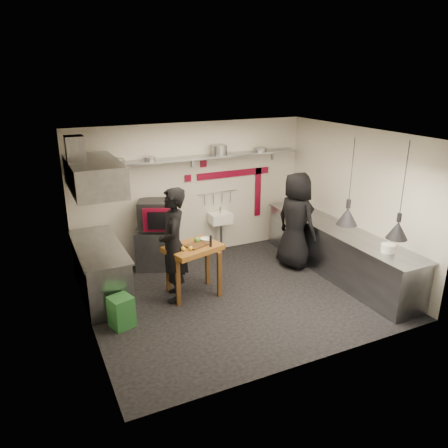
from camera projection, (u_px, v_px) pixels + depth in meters
name	position (u px, v px, depth m)	size (l,w,h in m)	color
floor	(238.00, 295.00, 7.72)	(5.00, 5.00, 0.00)	black
ceiling	(240.00, 135.00, 6.79)	(5.00, 5.00, 0.00)	beige
wall_back	(192.00, 191.00, 9.05)	(5.00, 0.04, 2.80)	beige
wall_front	(315.00, 269.00, 5.46)	(5.00, 0.04, 2.80)	beige
wall_left	(83.00, 244.00, 6.24)	(0.04, 4.20, 2.80)	beige
wall_right	(356.00, 202.00, 8.26)	(0.04, 4.20, 2.80)	beige
red_band_horiz	(234.00, 173.00, 9.32)	(1.70, 0.02, 0.14)	maroon
red_band_vert	(258.00, 192.00, 9.72)	(0.14, 0.02, 1.10)	maroon
red_tile_a	(204.00, 164.00, 8.95)	(0.14, 0.02, 0.14)	maroon
red_tile_b	(188.00, 178.00, 8.90)	(0.14, 0.02, 0.14)	maroon
back_shelf	(195.00, 158.00, 8.65)	(4.60, 0.34, 0.04)	gray
shelf_bracket_left	(96.00, 170.00, 8.05)	(0.04, 0.06, 0.24)	gray
shelf_bracket_mid	(192.00, 161.00, 8.81)	(0.04, 0.06, 0.24)	gray
shelf_bracket_right	(273.00, 154.00, 9.58)	(0.04, 0.06, 0.24)	gray
pan_far_left	(117.00, 161.00, 8.01)	(0.27, 0.27, 0.09)	gray
pan_mid_left	(150.00, 159.00, 8.26)	(0.22, 0.22, 0.07)	gray
stock_pot	(219.00, 150.00, 8.83)	(0.32, 0.32, 0.20)	gray
pan_right	(260.00, 149.00, 9.24)	(0.25, 0.25, 0.08)	gray
oven_stand	(155.00, 248.00, 8.74)	(0.72, 0.65, 0.80)	gray
combi_oven	(153.00, 215.00, 8.53)	(0.54, 0.51, 0.58)	black
oven_door	(157.00, 220.00, 8.23)	(0.53, 0.03, 0.46)	maroon
oven_glass	(157.00, 221.00, 8.19)	(0.35, 0.02, 0.34)	black
hand_sink	(220.00, 218.00, 9.32)	(0.46, 0.34, 0.22)	silver
sink_tap	(220.00, 210.00, 9.26)	(0.03, 0.03, 0.14)	gray
sink_drain	(221.00, 238.00, 9.43)	(0.06, 0.06, 0.66)	gray
utensil_rail	(217.00, 192.00, 9.26)	(0.02, 0.02, 0.90)	gray
counter_right	(337.00, 251.00, 8.44)	(0.70, 3.80, 0.90)	gray
counter_right_top	(339.00, 229.00, 8.28)	(0.76, 3.90, 0.03)	gray
plate_stack	(388.00, 248.00, 7.16)	(0.23, 0.23, 0.13)	silver
small_bowl_right	(387.00, 251.00, 7.17)	(0.20, 0.20, 0.05)	silver
counter_left	(101.00, 271.00, 7.60)	(0.70, 1.90, 0.90)	gray
counter_left_top	(98.00, 247.00, 7.44)	(0.76, 2.00, 0.03)	gray
extractor_hood	(94.00, 175.00, 7.05)	(0.78, 1.60, 0.50)	gray
hood_duct	(75.00, 152.00, 6.82)	(0.28, 0.28, 0.50)	gray
green_bin	(121.00, 312.00, 6.70)	(0.32, 0.32, 0.50)	#215A28
prep_table	(194.00, 270.00, 7.62)	(0.92, 0.64, 0.92)	brown
cutting_board	(197.00, 245.00, 7.47)	(0.38, 0.26, 0.03)	#533317
pepper_mill	(211.00, 241.00, 7.40)	(0.04, 0.04, 0.20)	black
lemon_a	(183.00, 249.00, 7.24)	(0.07, 0.07, 0.07)	gold
lemon_b	(191.00, 248.00, 7.26)	(0.07, 0.07, 0.07)	gold
veg_ball	(197.00, 240.00, 7.59)	(0.10, 0.10, 0.10)	#4B9134
steel_tray	(177.00, 245.00, 7.45)	(0.17, 0.11, 0.03)	gray
bowl	(205.00, 240.00, 7.66)	(0.19, 0.19, 0.06)	silver
heat_lamp_near	(351.00, 183.00, 6.79)	(0.34, 0.34, 1.39)	black
heat_lamp_far	(403.00, 191.00, 6.57)	(0.33, 0.33, 1.53)	black
chef_left	(173.00, 245.00, 7.31)	(0.72, 0.47, 1.98)	black
chef_right	(296.00, 221.00, 8.58)	(0.94, 0.61, 1.93)	black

